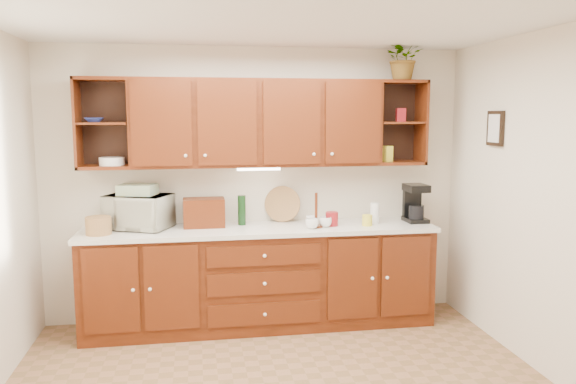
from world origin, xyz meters
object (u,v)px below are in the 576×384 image
object	(u,v)px
microwave	(138,212)
bread_box	(204,213)
potted_plant	(404,58)
coffee_maker	(415,204)

from	to	relation	value
microwave	bread_box	xyz separation A→B (m)	(0.59, -0.01, -0.02)
bread_box	potted_plant	world-z (taller)	potted_plant
bread_box	potted_plant	size ratio (longest dim) A/B	0.91
coffee_maker	potted_plant	xyz separation A→B (m)	(-0.13, 0.06, 1.38)
coffee_maker	potted_plant	bearing A→B (deg)	155.39
microwave	coffee_maker	distance (m)	2.61
potted_plant	coffee_maker	bearing A→B (deg)	-23.57
microwave	bread_box	world-z (taller)	microwave
coffee_maker	microwave	bearing A→B (deg)	177.06
bread_box	coffee_maker	xyz separation A→B (m)	(2.02, -0.07, 0.04)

